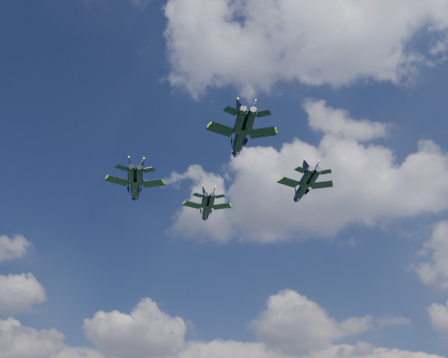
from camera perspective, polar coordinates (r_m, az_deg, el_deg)
jet_lead at (r=120.31m, az=-2.03°, el=-3.55°), size 10.99×14.95×3.60m
jet_left at (r=105.73m, az=-10.11°, el=-0.95°), size 11.50×15.41×3.75m
jet_right at (r=110.64m, az=8.93°, el=-1.14°), size 11.80×15.84×3.85m
jet_slot at (r=92.54m, az=1.78°, el=4.62°), size 12.17×16.42×3.98m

